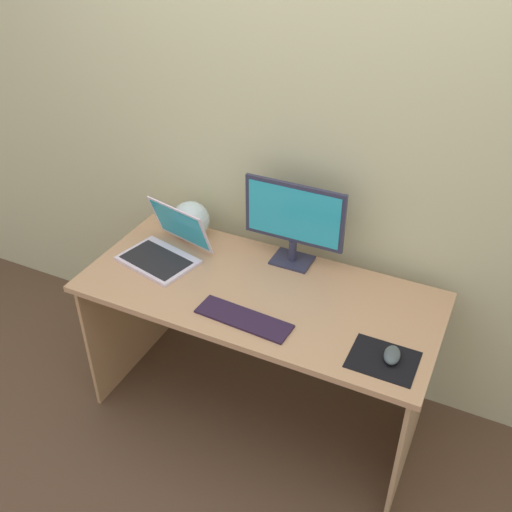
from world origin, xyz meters
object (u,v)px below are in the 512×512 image
at_px(monitor, 294,220).
at_px(fishbowl, 191,220).
at_px(mouse, 392,355).
at_px(keyboard_external, 244,319).
at_px(laptop, 165,248).

height_order(monitor, fishbowl, monitor).
bearing_deg(mouse, keyboard_external, 176.32).
height_order(fishbowl, mouse, fishbowl).
distance_m(fishbowl, mouse, 1.18).
distance_m(laptop, keyboard_external, 0.58).
bearing_deg(monitor, keyboard_external, -92.18).
xyz_separation_m(fishbowl, mouse, (1.11, -0.42, -0.07)).
bearing_deg(monitor, fishbowl, -179.19).
bearing_deg(mouse, monitor, 136.43).
bearing_deg(fishbowl, monitor, 0.81).
xyz_separation_m(monitor, fishbowl, (-0.53, -0.01, -0.14)).
distance_m(monitor, keyboard_external, 0.51).
height_order(monitor, laptop, monitor).
distance_m(keyboard_external, mouse, 0.59).
height_order(laptop, mouse, laptop).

